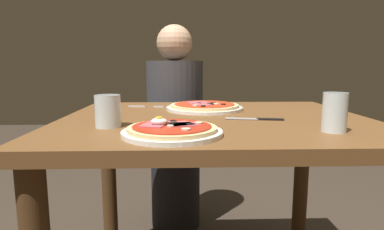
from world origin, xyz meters
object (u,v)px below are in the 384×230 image
object	(u,v)px
dining_table	(214,151)
water_glass_far	(108,113)
pizza_foreground	(172,130)
fork	(143,106)
pizza_across_left	(204,107)
knife	(259,119)
water_glass_near	(334,115)
diner_person	(175,134)

from	to	relation	value
dining_table	water_glass_far	world-z (taller)	water_glass_far
pizza_foreground	fork	world-z (taller)	pizza_foreground
dining_table	pizza_foreground	world-z (taller)	pizza_foreground
pizza_across_left	fork	xyz separation A→B (m)	(-0.26, 0.09, -0.01)
knife	fork	bearing A→B (deg)	141.35
knife	water_glass_near	bearing A→B (deg)	-50.74
pizza_foreground	water_glass_near	bearing A→B (deg)	3.11
pizza_across_left	water_glass_far	distance (m)	0.48
pizza_foreground	pizza_across_left	size ratio (longest dim) A/B	0.85
diner_person	water_glass_near	bearing A→B (deg)	115.44
fork	diner_person	distance (m)	0.50
pizza_foreground	water_glass_far	bearing A→B (deg)	149.20
water_glass_far	fork	world-z (taller)	water_glass_far
pizza_foreground	fork	xyz separation A→B (m)	(-0.14, 0.57, -0.01)
water_glass_far	fork	xyz separation A→B (m)	(0.05, 0.45, -0.04)
water_glass_far	fork	bearing A→B (deg)	83.59
water_glass_far	diner_person	xyz separation A→B (m)	(0.18, 0.88, -0.26)
dining_table	water_glass_near	xyz separation A→B (m)	(0.30, -0.27, 0.17)
pizza_across_left	diner_person	distance (m)	0.58
knife	diner_person	distance (m)	0.86
water_glass_far	dining_table	bearing A→B (deg)	27.62
pizza_across_left	water_glass_near	distance (m)	0.56
dining_table	pizza_foreground	xyz separation A→B (m)	(-0.14, -0.29, 0.14)
water_glass_near	diner_person	xyz separation A→B (m)	(-0.46, 0.97, -0.26)
dining_table	diner_person	xyz separation A→B (m)	(-0.16, 0.70, -0.09)
dining_table	pizza_foreground	distance (m)	0.35
pizza_foreground	dining_table	bearing A→B (deg)	63.69
dining_table	pizza_across_left	size ratio (longest dim) A/B	3.41
pizza_foreground	water_glass_near	size ratio (longest dim) A/B	2.46
pizza_across_left	fork	world-z (taller)	pizza_across_left
knife	diner_person	bearing A→B (deg)	111.18
dining_table	diner_person	world-z (taller)	diner_person
dining_table	pizza_across_left	xyz separation A→B (m)	(-0.02, 0.18, 0.14)
water_glass_near	water_glass_far	bearing A→B (deg)	171.92
water_glass_near	water_glass_far	distance (m)	0.65
dining_table	water_glass_near	world-z (taller)	water_glass_near
fork	knife	xyz separation A→B (m)	(0.43, -0.34, 0.00)
pizza_foreground	pizza_across_left	distance (m)	0.49
knife	water_glass_far	bearing A→B (deg)	-167.34
diner_person	fork	bearing A→B (deg)	73.13
dining_table	knife	distance (m)	0.20
water_glass_far	knife	xyz separation A→B (m)	(0.48, 0.11, -0.04)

